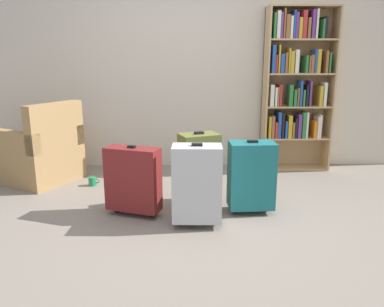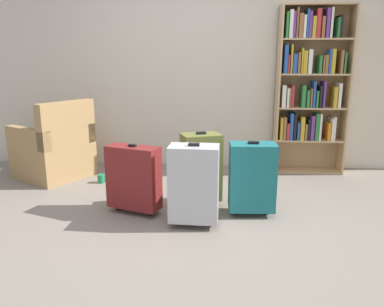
% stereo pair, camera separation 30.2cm
% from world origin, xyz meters
% --- Properties ---
extents(ground_plane, '(9.88, 9.88, 0.00)m').
position_xyz_m(ground_plane, '(0.00, 0.00, 0.00)').
color(ground_plane, slate).
extents(back_wall, '(5.65, 0.10, 2.60)m').
position_xyz_m(back_wall, '(0.00, 1.97, 1.30)').
color(back_wall, beige).
rests_on(back_wall, ground).
extents(bookshelf, '(0.82, 0.29, 1.94)m').
position_xyz_m(bookshelf, '(1.27, 1.76, 1.06)').
color(bookshelf, tan).
rests_on(bookshelf, ground).
extents(armchair, '(0.96, 0.96, 0.90)m').
position_xyz_m(armchair, '(-1.68, 1.30, 0.32)').
color(armchair, '#9E7A4C').
rests_on(armchair, ground).
extents(mug, '(0.12, 0.08, 0.10)m').
position_xyz_m(mug, '(-1.09, 1.12, 0.05)').
color(mug, '#1E7F4C').
rests_on(mug, ground).
extents(suitcase_teal, '(0.41, 0.27, 0.67)m').
position_xyz_m(suitcase_teal, '(0.52, 0.36, 0.35)').
color(suitcase_teal, '#19666B').
rests_on(suitcase_teal, ground).
extents(suitcase_dark_red, '(0.51, 0.33, 0.63)m').
position_xyz_m(suitcase_dark_red, '(-0.53, 0.32, 0.33)').
color(suitcase_dark_red, maroon).
rests_on(suitcase_dark_red, ground).
extents(suitcase_olive, '(0.41, 0.34, 0.70)m').
position_xyz_m(suitcase_olive, '(0.06, 0.56, 0.37)').
color(suitcase_olive, brown).
rests_on(suitcase_olive, ground).
extents(suitcase_silver, '(0.41, 0.26, 0.70)m').
position_xyz_m(suitcase_silver, '(0.02, 0.09, 0.36)').
color(suitcase_silver, '#B7BABF').
rests_on(suitcase_silver, ground).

